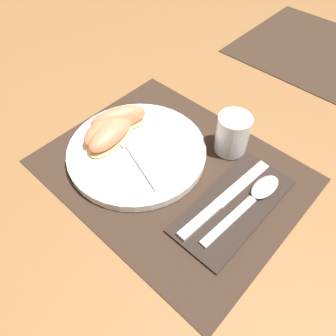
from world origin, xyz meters
TOP-DOWN VIEW (x-y plane):
  - ground_plane at (0.00, 0.00)m, footprint 3.00×3.00m
  - placemat at (0.00, 0.00)m, footprint 0.45×0.35m
  - placemat_far at (0.04, 0.56)m, footprint 0.45×0.35m
  - plate at (-0.07, -0.02)m, footprint 0.26×0.26m
  - juice_glass at (0.05, 0.11)m, footprint 0.06×0.06m
  - napkin at (0.13, 0.01)m, footprint 0.10×0.23m
  - knife at (0.11, 0.01)m, footprint 0.03×0.22m
  - spoon at (0.15, 0.05)m, footprint 0.04×0.19m
  - fork at (-0.08, -0.03)m, footprint 0.18×0.08m
  - citrus_wedge_0 at (-0.14, 0.00)m, footprint 0.08×0.12m
  - citrus_wedge_1 at (-0.14, -0.03)m, footprint 0.07×0.13m
  - citrus_wedge_2 at (-0.13, -0.03)m, footprint 0.08×0.13m

SIDE VIEW (x-z plane):
  - ground_plane at x=0.00m, z-range 0.00..0.00m
  - placemat at x=0.00m, z-range 0.00..0.00m
  - placemat_far at x=0.04m, z-range 0.00..0.00m
  - napkin at x=0.13m, z-range 0.00..0.01m
  - knife at x=0.11m, z-range 0.01..0.01m
  - spoon at x=0.15m, z-range 0.01..0.02m
  - plate at x=-0.07m, z-range 0.00..0.02m
  - fork at x=-0.08m, z-range 0.02..0.02m
  - citrus_wedge_1 at x=-0.14m, z-range 0.02..0.05m
  - citrus_wedge_2 at x=-0.13m, z-range 0.02..0.06m
  - juice_glass at x=0.05m, z-range 0.00..0.08m
  - citrus_wedge_0 at x=-0.14m, z-range 0.02..0.06m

